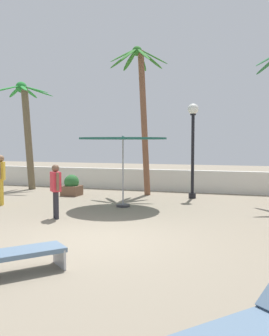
{
  "coord_description": "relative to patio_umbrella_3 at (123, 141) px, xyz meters",
  "views": [
    {
      "loc": [
        3.41,
        -7.6,
        2.18
      ],
      "look_at": [
        0.0,
        3.02,
        1.4
      ],
      "focal_mm": 40.33,
      "sensor_mm": 36.0,
      "label": 1
    }
  ],
  "objects": [
    {
      "name": "planter",
      "position": [
        -2.87,
        1.86,
        -1.82
      ],
      "size": [
        0.7,
        0.7,
        0.85
      ],
      "color": "brown",
      "rests_on": "ground_plane"
    },
    {
      "name": "lounge_chair_1",
      "position": [
        0.38,
        -6.72,
        -1.81
      ],
      "size": [
        1.64,
        1.78,
        0.83
      ],
      "color": "#B7B7BC",
      "rests_on": "ground_plane"
    },
    {
      "name": "lounge_chair_0",
      "position": [
        4.18,
        -8.09,
        -1.81
      ],
      "size": [
        1.65,
        1.79,
        0.84
      ],
      "color": "#B7B7BC",
      "rests_on": "ground_plane"
    },
    {
      "name": "ground_plane",
      "position": [
        0.79,
        -4.21,
        -2.2
      ],
      "size": [
        56.0,
        56.0,
        0.0
      ],
      "primitive_type": "plane",
      "color": "gray"
    },
    {
      "name": "patio_umbrella_3",
      "position": [
        0.0,
        0.0,
        0.0
      ],
      "size": [
        2.89,
        2.89,
        2.4
      ],
      "color": "#333338",
      "rests_on": "ground_plane"
    },
    {
      "name": "lamp_post_0",
      "position": [
        1.91,
        2.62,
        0.21
      ],
      "size": [
        0.41,
        0.41,
        3.63
      ],
      "color": "black",
      "rests_on": "ground_plane"
    },
    {
      "name": "guest_2",
      "position": [
        -1.16,
        -2.42,
        -1.28
      ],
      "size": [
        0.42,
        0.43,
        1.54
      ],
      "color": "#26262D",
      "rests_on": "ground_plane"
    },
    {
      "name": "guest_3",
      "position": [
        -4.08,
        -0.99,
        -1.15
      ],
      "size": [
        0.38,
        0.51,
        1.73
      ],
      "color": "gold",
      "rests_on": "ground_plane"
    },
    {
      "name": "boundary_wall",
      "position": [
        0.79,
        4.42,
        -1.73
      ],
      "size": [
        25.2,
        0.3,
        0.94
      ],
      "primitive_type": "cube",
      "color": "silver",
      "rests_on": "ground_plane"
    },
    {
      "name": "palm_tree_0",
      "position": [
        -0.25,
        2.96,
        1.67
      ],
      "size": [
        2.54,
        2.54,
        6.03
      ],
      "color": "brown",
      "rests_on": "ground_plane"
    },
    {
      "name": "palm_tree_1",
      "position": [
        -5.81,
        3.14,
        0.93
      ],
      "size": [
        2.79,
        2.99,
        4.91
      ],
      "color": "brown",
      "rests_on": "ground_plane"
    }
  ]
}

